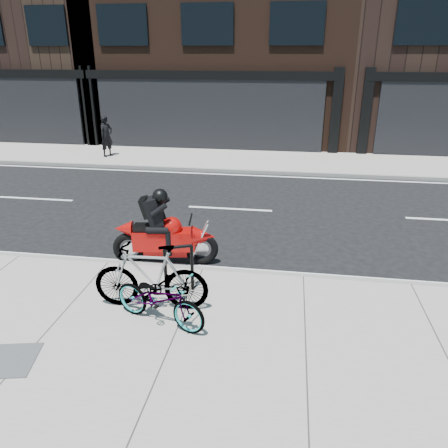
% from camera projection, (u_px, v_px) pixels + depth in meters
% --- Properties ---
extents(ground, '(120.00, 120.00, 0.00)m').
position_uv_depth(ground, '(219.00, 236.00, 10.64)').
color(ground, black).
rests_on(ground, ground).
extents(sidewalk_near, '(60.00, 6.00, 0.13)m').
position_uv_depth(sidewalk_near, '(160.00, 374.00, 6.02)').
color(sidewalk_near, gray).
rests_on(sidewalk_near, ground).
extents(sidewalk_far, '(60.00, 3.50, 0.13)m').
position_uv_depth(sidewalk_far, '(250.00, 160.00, 17.73)').
color(sidewalk_far, gray).
rests_on(sidewalk_far, ground).
extents(building_midwest, '(10.00, 10.00, 12.00)m').
position_uv_depth(building_midwest, '(42.00, 15.00, 23.42)').
color(building_midwest, black).
rests_on(building_midwest, ground).
extents(bike_rack, '(0.51, 0.25, 0.91)m').
position_uv_depth(bike_rack, '(179.00, 264.00, 7.79)').
color(bike_rack, black).
rests_on(bike_rack, sidewalk_near).
extents(bicycle_front, '(1.77, 1.11, 0.88)m').
position_uv_depth(bicycle_front, '(160.00, 299.00, 6.89)').
color(bicycle_front, gray).
rests_on(bicycle_front, sidewalk_near).
extents(bicycle_rear, '(1.97, 0.65, 1.17)m').
position_uv_depth(bicycle_rear, '(151.00, 277.00, 7.26)').
color(bicycle_rear, gray).
rests_on(bicycle_rear, sidewalk_near).
extents(motorcycle, '(2.22, 0.67, 1.66)m').
position_uv_depth(motorcycle, '(169.00, 234.00, 9.04)').
color(motorcycle, black).
rests_on(motorcycle, ground).
extents(pedestrian, '(0.62, 0.71, 1.64)m').
position_uv_depth(pedestrian, '(107.00, 136.00, 17.83)').
color(pedestrian, black).
rests_on(pedestrian, sidewalk_far).
extents(utility_grate, '(0.89, 0.89, 0.02)m').
position_uv_depth(utility_grate, '(9.00, 360.00, 6.17)').
color(utility_grate, '#545356').
rests_on(utility_grate, sidewalk_near).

